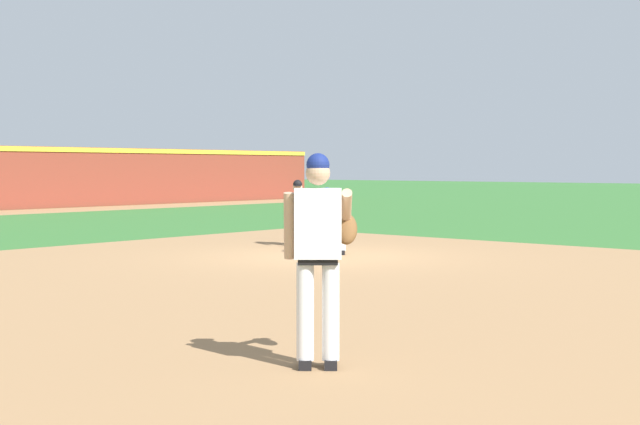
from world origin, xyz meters
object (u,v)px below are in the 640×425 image
at_px(first_base_bag, 322,254).
at_px(first_baseman, 328,218).
at_px(baseball, 336,279).
at_px(umpire, 298,210).
at_px(pitcher, 320,247).

distance_m(first_base_bag, first_baseman, 0.78).
height_order(baseball, umpire, umpire).
distance_m(first_baseman, umpire, 2.15).
xyz_separation_m(baseball, first_baseman, (3.07, 2.74, 0.69)).
bearing_deg(first_baseman, baseball, -138.26).
distance_m(baseball, pitcher, 5.92).
relative_size(first_baseman, umpire, 0.92).
xyz_separation_m(first_baseman, umpire, (1.13, 1.83, 0.06)).
bearing_deg(first_baseman, umpire, 58.23).
relative_size(baseball, pitcher, 0.04).
bearing_deg(umpire, baseball, -132.62).
xyz_separation_m(pitcher, umpire, (8.79, 8.18, -0.27)).
height_order(baseball, first_baseman, first_baseman).
bearing_deg(umpire, first_base_bag, -126.86).
xyz_separation_m(first_base_bag, pitcher, (-7.31, -6.20, 1.01)).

